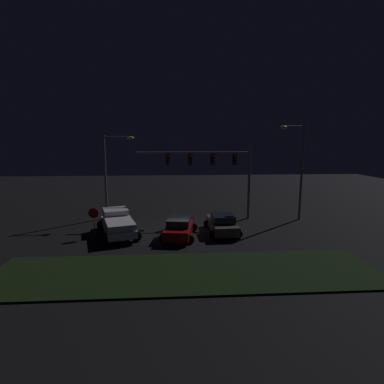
# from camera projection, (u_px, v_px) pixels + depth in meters

# --- Properties ---
(ground_plane) EXTENTS (80.00, 80.00, 0.00)m
(ground_plane) POSITION_uv_depth(u_px,v_px,m) (182.00, 229.00, 24.73)
(ground_plane) COLOR black
(grass_median) EXTENTS (20.92, 5.33, 0.10)m
(grass_median) POSITION_uv_depth(u_px,v_px,m) (186.00, 272.00, 16.42)
(grass_median) COLOR black
(grass_median) RESTS_ON ground_plane
(pickup_truck) EXTENTS (3.92, 5.75, 1.80)m
(pickup_truck) POSITION_uv_depth(u_px,v_px,m) (117.00, 222.00, 23.11)
(pickup_truck) COLOR silver
(pickup_truck) RESTS_ON ground_plane
(car_sedan) EXTENTS (2.92, 4.62, 1.51)m
(car_sedan) POSITION_uv_depth(u_px,v_px,m) (179.00, 227.00, 22.53)
(car_sedan) COLOR maroon
(car_sedan) RESTS_ON ground_plane
(car_sedan_far) EXTENTS (2.60, 4.47, 1.51)m
(car_sedan_far) POSITION_uv_depth(u_px,v_px,m) (222.00, 224.00, 23.57)
(car_sedan_far) COLOR #514C47
(car_sedan_far) RESTS_ON ground_plane
(traffic_signal_gantry) EXTENTS (10.32, 0.56, 6.50)m
(traffic_signal_gantry) POSITION_uv_depth(u_px,v_px,m) (213.00, 165.00, 27.11)
(traffic_signal_gantry) COLOR slate
(traffic_signal_gantry) RESTS_ON ground_plane
(street_lamp_left) EXTENTS (2.82, 0.44, 7.64)m
(street_lamp_left) POSITION_uv_depth(u_px,v_px,m) (112.00, 166.00, 27.46)
(street_lamp_left) COLOR slate
(street_lamp_left) RESTS_ON ground_plane
(street_lamp_right) EXTENTS (2.32, 0.44, 8.54)m
(street_lamp_right) POSITION_uv_depth(u_px,v_px,m) (298.00, 161.00, 26.89)
(street_lamp_right) COLOR slate
(street_lamp_right) RESTS_ON ground_plane
(stop_sign) EXTENTS (0.76, 0.08, 2.23)m
(stop_sign) POSITION_uv_depth(u_px,v_px,m) (94.00, 217.00, 22.37)
(stop_sign) COLOR slate
(stop_sign) RESTS_ON ground_plane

